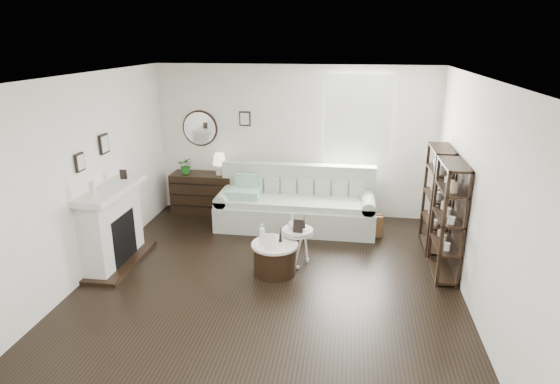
% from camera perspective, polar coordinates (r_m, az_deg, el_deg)
% --- Properties ---
extents(room, '(5.50, 5.50, 5.50)m').
position_cam_1_polar(room, '(8.30, 6.84, 7.53)').
color(room, black).
rests_on(room, ground).
extents(fireplace, '(0.50, 1.40, 1.84)m').
position_cam_1_polar(fireplace, '(7.12, -19.68, -4.19)').
color(fireplace, silver).
rests_on(fireplace, ground).
extents(shelf_unit_far, '(0.30, 0.80, 1.60)m').
position_cam_1_polar(shelf_unit_far, '(7.51, 18.56, -0.76)').
color(shelf_unit_far, black).
rests_on(shelf_unit_far, ground).
extents(shelf_unit_near, '(0.30, 0.80, 1.60)m').
position_cam_1_polar(shelf_unit_near, '(6.68, 19.77, -3.26)').
color(shelf_unit_near, black).
rests_on(shelf_unit_near, ground).
extents(sofa, '(2.68, 0.93, 1.04)m').
position_cam_1_polar(sofa, '(8.09, 1.95, -1.86)').
color(sofa, '#B1BDA9').
rests_on(sofa, ground).
extents(quilt, '(0.56, 0.46, 0.14)m').
position_cam_1_polar(quilt, '(8.02, -4.38, -0.11)').
color(quilt, '#2A9C6C').
rests_on(quilt, sofa).
extents(suitcase, '(0.57, 0.27, 0.36)m').
position_cam_1_polar(suitcase, '(7.86, 10.30, -4.06)').
color(suitcase, brown).
rests_on(suitcase, ground).
extents(dresser, '(1.14, 0.49, 0.76)m').
position_cam_1_polar(dresser, '(8.79, -9.30, -0.16)').
color(dresser, black).
rests_on(dresser, ground).
extents(table_lamp, '(0.27, 0.27, 0.40)m').
position_cam_1_polar(table_lamp, '(8.54, -7.37, 3.41)').
color(table_lamp, '#EEE5C8').
rests_on(table_lamp, dresser).
extents(potted_plant, '(0.30, 0.27, 0.31)m').
position_cam_1_polar(potted_plant, '(8.69, -11.37, 3.18)').
color(potted_plant, '#1E611B').
rests_on(potted_plant, dresser).
extents(drum_table, '(0.64, 0.64, 0.45)m').
position_cam_1_polar(drum_table, '(6.55, -0.64, -8.06)').
color(drum_table, black).
rests_on(drum_table, ground).
extents(pedestal_table, '(0.45, 0.45, 0.54)m').
position_cam_1_polar(pedestal_table, '(6.69, 2.15, -4.91)').
color(pedestal_table, silver).
rests_on(pedestal_table, ground).
extents(eiffel_drum, '(0.13, 0.13, 0.20)m').
position_cam_1_polar(eiffel_drum, '(6.44, 0.05, -5.36)').
color(eiffel_drum, black).
rests_on(eiffel_drum, drum_table).
extents(bottle_drum, '(0.07, 0.07, 0.31)m').
position_cam_1_polar(bottle_drum, '(6.35, -2.19, -5.22)').
color(bottle_drum, silver).
rests_on(bottle_drum, drum_table).
extents(card_frame_drum, '(0.17, 0.10, 0.21)m').
position_cam_1_polar(card_frame_drum, '(6.27, -1.29, -6.01)').
color(card_frame_drum, silver).
rests_on(card_frame_drum, drum_table).
extents(eiffel_ped, '(0.11, 0.11, 0.18)m').
position_cam_1_polar(eiffel_ped, '(6.66, 2.95, -3.76)').
color(eiffel_ped, black).
rests_on(eiffel_ped, pedestal_table).
extents(flask_ped, '(0.13, 0.13, 0.23)m').
position_cam_1_polar(flask_ped, '(6.65, 1.51, -3.52)').
color(flask_ped, silver).
rests_on(flask_ped, pedestal_table).
extents(card_frame_ped, '(0.15, 0.07, 0.19)m').
position_cam_1_polar(card_frame_ped, '(6.53, 2.22, -4.20)').
color(card_frame_ped, black).
rests_on(card_frame_ped, pedestal_table).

